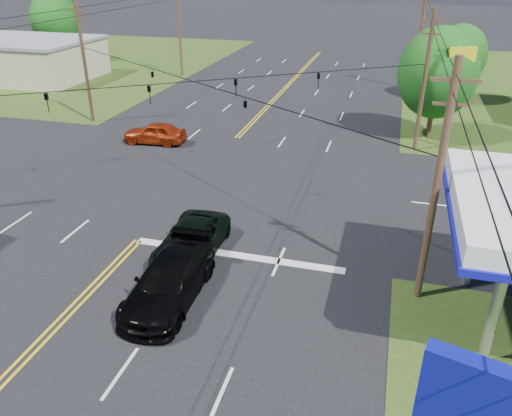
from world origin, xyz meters
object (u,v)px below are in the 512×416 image
(pole_se, at_px, (436,186))
(pole_right_far, at_px, (420,38))
(pickup_dkgreen, at_px, (191,241))
(retail_nw, at_px, (21,60))
(pole_nw, at_px, (84,61))
(tree_right_a, at_px, (438,73))
(pole_left_far, at_px, (179,29))
(suv_black, at_px, (170,281))
(tree_right_b, at_px, (459,56))
(pole_ne, at_px, (424,80))
(tree_far_l, at_px, (55,20))

(pole_se, distance_m, pole_right_far, 37.00)
(pole_se, relative_size, pickup_dkgreen, 1.77)
(retail_nw, xyz_separation_m, pole_nw, (17.00, -13.00, 2.92))
(retail_nw, distance_m, pole_se, 53.09)
(pole_se, bearing_deg, pickup_dkgreen, 177.14)
(pole_nw, bearing_deg, tree_right_a, 6.34)
(retail_nw, height_order, pole_right_far, pole_right_far)
(pole_left_far, height_order, suv_black, pole_left_far)
(tree_right_b, bearing_deg, retail_nw, -177.54)
(pole_se, distance_m, suv_black, 10.77)
(pole_nw, xyz_separation_m, tree_right_b, (29.50, 15.00, -0.70))
(pole_nw, relative_size, tree_right_a, 1.16)
(retail_nw, distance_m, pole_left_far, 18.30)
(pole_ne, xyz_separation_m, tree_right_a, (1.00, 3.00, -0.05))
(pickup_dkgreen, bearing_deg, pole_nw, 130.12)
(pole_nw, distance_m, pole_right_far, 32.20)
(pole_nw, distance_m, suv_black, 26.80)
(tree_right_a, height_order, suv_black, tree_right_a)
(pole_se, relative_size, suv_black, 1.62)
(retail_nw, bearing_deg, tree_right_b, 2.46)
(tree_far_l, bearing_deg, pole_se, -42.34)
(pole_ne, bearing_deg, tree_right_a, 71.57)
(pole_ne, bearing_deg, tree_far_l, 152.93)
(pickup_dkgreen, bearing_deg, tree_right_b, 65.12)
(tree_far_l, bearing_deg, pole_left_far, -11.89)
(pole_left_far, bearing_deg, tree_far_l, 168.11)
(pole_se, xyz_separation_m, pole_left_far, (-26.00, 37.00, 0.25))
(pole_ne, distance_m, suv_black, 23.24)
(pole_left_far, height_order, pickup_dkgreen, pole_left_far)
(pole_se, bearing_deg, pole_nw, 145.30)
(pole_se, xyz_separation_m, suv_black, (-9.57, -2.79, -4.07))
(pole_left_far, distance_m, tree_right_a, 31.39)
(tree_right_a, bearing_deg, tree_far_l, 156.50)
(retail_nw, height_order, pickup_dkgreen, retail_nw)
(pole_nw, height_order, pole_ne, same)
(pole_ne, relative_size, pole_left_far, 0.95)
(tree_right_b, relative_size, suv_black, 1.21)
(tree_far_l, distance_m, pickup_dkgreen, 53.71)
(tree_right_b, distance_m, tree_far_l, 49.17)
(pole_nw, bearing_deg, pole_right_far, 36.16)
(pole_right_far, bearing_deg, pole_ne, -90.00)
(pole_left_far, xyz_separation_m, tree_far_l, (-19.00, 4.00, 0.03))
(retail_nw, height_order, tree_right_a, tree_right_a)
(pole_right_far, xyz_separation_m, suv_black, (-9.57, -39.79, -4.32))
(pole_nw, distance_m, tree_right_b, 33.10)
(retail_nw, height_order, pole_left_far, pole_left_far)
(pole_left_far, xyz_separation_m, suv_black, (16.43, -39.79, -4.32))
(pole_nw, bearing_deg, pole_left_far, 90.00)
(pole_right_far, bearing_deg, pickup_dkgreen, -105.32)
(tree_far_l, height_order, suv_black, tree_far_l)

